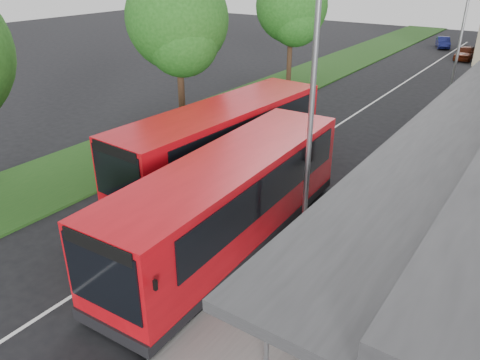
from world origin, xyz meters
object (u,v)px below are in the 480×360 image
Objects in this scene: tree_mid at (178,26)px; tree_far at (292,11)px; lamp_post_near at (309,109)px; litter_bin at (397,168)px; car_near at (465,53)px; car_far at (443,42)px; lamp_post_far at (461,30)px; bus_second at (223,142)px; bollard at (440,114)px; bus_main at (231,201)px.

tree_mid is 12.00m from tree_far.
tree_mid is 1.06× the size of lamp_post_near.
lamp_post_near is 7.89m from litter_bin.
tree_far is 20.43m from car_near.
car_far is (-6.52, 35.73, -0.09)m from litter_bin.
lamp_post_near and lamp_post_far have the same top height.
bus_second is 11.53× the size of bollard.
lamp_post_near reaches higher than car_near.
lamp_post_far is at bearing 97.42° from bollard.
bus_main is 3.24× the size of car_far.
tree_far is at bearing 90.00° from tree_mid.
tree_mid reaches higher than lamp_post_far.
lamp_post_far is 0.73× the size of bus_main.
bus_second is 13.98m from bollard.
lamp_post_near is at bearing 24.23° from bus_main.
tree_far is 8.07× the size of litter_bin.
tree_mid is 36.14m from car_far.
bollard is at bearing 92.61° from litter_bin.
tree_far is at bearing 134.38° from litter_bin.
bollard is (2.60, 16.69, -0.94)m from bus_main.
tree_far is 1.01× the size of lamp_post_far.
lamp_post_far is 2.36× the size of car_far.
car_near is (8.87, 29.82, -4.83)m from tree_mid.
bus_main is (9.10, -20.08, -3.66)m from tree_far.
bus_second is (-5.35, -16.98, -3.11)m from lamp_post_far.
bus_main is at bearing -88.60° from car_near.
tree_mid is 8.03m from bus_second.
lamp_post_far is 8.21× the size of bollard.
tree_mid reaches higher than bus_second.
tree_mid reaches higher than litter_bin.
lamp_post_near is 0.71× the size of bus_second.
car_far is at bearing 102.86° from bollard.
car_near is 1.09× the size of car_far.
lamp_post_far is at bearing -95.03° from car_far.
bus_main is at bearing -41.62° from tree_mid.
car_far is at bearing 103.88° from lamp_post_far.
bus_second is (-5.35, 3.02, -3.11)m from lamp_post_near.
bus_main is at bearing -98.85° from bollard.
tree_far is 1.01× the size of lamp_post_near.
tree_far is 8.33× the size of bollard.
lamp_post_far is 17.51m from car_near.
lamp_post_near reaches higher than car_far.
bus_main is at bearing -95.52° from lamp_post_far.
lamp_post_near is 8.21× the size of bollard.
litter_bin is at bearing 66.07° from bus_main.
bus_second is at bearing -149.92° from litter_bin.
lamp_post_near is 42.98m from car_far.
car_near is at bearing -78.27° from car_far.
lamp_post_near is at bearing -98.29° from litter_bin.
car_near is at bearing 73.43° from tree_mid.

